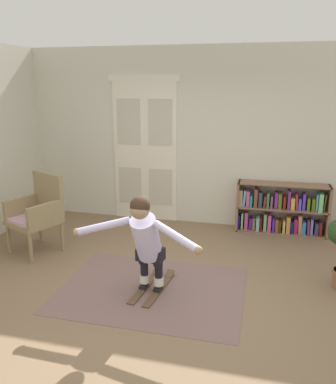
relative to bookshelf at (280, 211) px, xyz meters
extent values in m
plane|color=#7E6449|center=(-1.33, -2.39, -0.36)|extent=(7.20, 7.20, 0.00)
cube|color=beige|center=(-1.33, 0.21, 1.09)|extent=(6.00, 0.10, 2.90)
cube|color=silver|center=(-2.56, 0.15, 0.81)|extent=(0.55, 0.04, 2.35)
cube|color=beige|center=(-2.56, 0.13, 1.33)|extent=(0.41, 0.01, 0.76)
cube|color=beige|center=(-2.56, 0.13, 0.23)|extent=(0.41, 0.01, 0.64)
cube|color=silver|center=(-2.01, 0.15, 0.81)|extent=(0.55, 0.04, 2.35)
cube|color=beige|center=(-2.01, 0.13, 1.33)|extent=(0.41, 0.01, 0.76)
cube|color=beige|center=(-2.01, 0.13, 0.23)|extent=(0.41, 0.01, 0.64)
cube|color=silver|center=(-2.28, 0.15, 2.04)|extent=(1.22, 0.04, 0.10)
cube|color=#785C57|center=(-1.48, -2.26, -0.36)|extent=(2.11, 1.60, 0.01)
cube|color=#846048|center=(-0.67, 0.00, 0.04)|extent=(0.04, 0.30, 0.81)
cube|color=#846048|center=(0.71, 0.00, 0.04)|extent=(0.04, 0.30, 0.81)
cube|color=#846048|center=(0.02, 0.00, -0.35)|extent=(1.38, 0.30, 0.02)
cube|color=#846048|center=(0.02, 0.00, 0.04)|extent=(1.38, 0.30, 0.02)
cube|color=#846048|center=(0.02, 0.00, 0.44)|extent=(1.38, 0.30, 0.02)
cube|color=navy|center=(-0.64, -0.01, -0.22)|extent=(0.04, 0.18, 0.23)
cube|color=#85CE62|center=(-0.59, 0.00, -0.21)|extent=(0.03, 0.19, 0.27)
cube|color=#B03E90|center=(-0.52, -0.02, -0.20)|extent=(0.05, 0.15, 0.29)
cube|color=#512095|center=(-0.45, 0.02, -0.25)|extent=(0.07, 0.15, 0.19)
cube|color=#806B4F|center=(-0.40, -0.01, -0.24)|extent=(0.05, 0.15, 0.19)
cube|color=#75B4A7|center=(-0.34, 0.00, -0.23)|extent=(0.05, 0.24, 0.22)
cube|color=maroon|center=(-0.29, 0.00, -0.23)|extent=(0.03, 0.23, 0.22)
cube|color=#74B765|center=(-0.22, 0.02, -0.20)|extent=(0.04, 0.20, 0.28)
cube|color=#D1489D|center=(-0.16, 0.01, -0.21)|extent=(0.05, 0.21, 0.27)
cube|color=#4A22CD|center=(-0.09, 0.00, -0.23)|extent=(0.03, 0.22, 0.22)
cube|color=olive|center=(-0.04, 0.01, -0.24)|extent=(0.05, 0.16, 0.19)
cube|color=#552A10|center=(0.01, 0.01, -0.24)|extent=(0.03, 0.24, 0.20)
cube|color=#BDB34E|center=(0.07, -0.02, -0.24)|extent=(0.04, 0.21, 0.20)
cube|color=#CB823F|center=(0.13, -0.02, -0.21)|extent=(0.06, 0.21, 0.27)
cube|color=navy|center=(0.19, -0.02, -0.24)|extent=(0.05, 0.16, 0.20)
cube|color=#91204B|center=(0.25, 0.01, -0.22)|extent=(0.06, 0.21, 0.24)
cube|color=tan|center=(0.31, 0.01, -0.19)|extent=(0.07, 0.16, 0.30)
cube|color=#2A7DC7|center=(0.37, 0.01, -0.24)|extent=(0.05, 0.22, 0.20)
cube|color=#7C2564|center=(0.44, -0.01, -0.22)|extent=(0.05, 0.20, 0.24)
cube|color=#6881D0|center=(0.48, 0.00, -0.21)|extent=(0.04, 0.17, 0.25)
cube|color=#422F5A|center=(0.56, 0.02, -0.25)|extent=(0.06, 0.22, 0.19)
cube|color=maroon|center=(0.61, 0.00, -0.23)|extent=(0.05, 0.22, 0.22)
cube|color=#9B7E60|center=(-0.62, -0.01, 0.19)|extent=(0.06, 0.21, 0.26)
cube|color=#65B0CB|center=(-0.57, 0.02, 0.18)|extent=(0.06, 0.21, 0.26)
cube|color=#BB509A|center=(-0.51, 0.01, 0.18)|extent=(0.05, 0.23, 0.25)
cube|color=teal|center=(-0.46, -0.02, 0.15)|extent=(0.03, 0.21, 0.19)
cube|color=brown|center=(-0.39, -0.01, 0.20)|extent=(0.05, 0.23, 0.30)
cube|color=#2F465D|center=(-0.32, -0.02, 0.17)|extent=(0.05, 0.15, 0.24)
cube|color=maroon|center=(-0.25, 0.01, 0.15)|extent=(0.04, 0.23, 0.19)
cube|color=#4A8344|center=(-0.20, 0.00, 0.17)|extent=(0.04, 0.16, 0.24)
cube|color=#7A4174|center=(-0.15, 0.00, 0.15)|extent=(0.03, 0.19, 0.19)
cube|color=#70348B|center=(-0.08, 0.02, 0.18)|extent=(0.05, 0.17, 0.25)
cube|color=brown|center=(-0.02, 0.01, 0.17)|extent=(0.06, 0.22, 0.24)
cube|color=maroon|center=(0.05, -0.01, 0.16)|extent=(0.04, 0.21, 0.20)
cube|color=#772B84|center=(0.11, -0.01, 0.20)|extent=(0.04, 0.19, 0.30)
cube|color=gold|center=(0.17, 0.01, 0.15)|extent=(0.06, 0.23, 0.19)
cube|color=#A92C4C|center=(0.23, -0.01, 0.18)|extent=(0.05, 0.15, 0.26)
cube|color=#524FC3|center=(0.28, -0.02, 0.14)|extent=(0.04, 0.15, 0.18)
cube|color=#5A36C8|center=(0.34, 0.01, 0.19)|extent=(0.04, 0.20, 0.26)
cube|color=#537822|center=(0.40, -0.02, 0.16)|extent=(0.04, 0.17, 0.20)
cube|color=#5E6518|center=(0.48, 0.00, 0.15)|extent=(0.05, 0.17, 0.19)
cube|color=#5BAECC|center=(0.53, 0.02, 0.19)|extent=(0.03, 0.20, 0.27)
cube|color=#78CC91|center=(0.58, -0.01, 0.20)|extent=(0.06, 0.22, 0.29)
cube|color=brown|center=(0.64, 0.02, 0.19)|extent=(0.05, 0.14, 0.27)
cylinder|color=#8C7B54|center=(-3.71, -1.75, -0.15)|extent=(0.07, 0.07, 0.42)
cylinder|color=#8C7B54|center=(-3.23, -1.96, -0.15)|extent=(0.07, 0.07, 0.42)
cylinder|color=#8C7B54|center=(-3.50, -1.27, -0.15)|extent=(0.07, 0.07, 0.42)
cylinder|color=#8C7B54|center=(-3.02, -1.48, -0.15)|extent=(0.07, 0.07, 0.42)
cube|color=#8C7B54|center=(-3.37, -1.61, 0.09)|extent=(0.79, 0.79, 0.06)
cube|color=#CC99BA|center=(-3.37, -1.61, 0.14)|extent=(0.71, 0.71, 0.04)
cube|color=#8C7B54|center=(-3.26, -1.37, 0.44)|extent=(0.58, 0.29, 0.60)
cube|color=#8C7B54|center=(-3.61, -1.51, 0.26)|extent=(0.28, 0.54, 0.28)
cube|color=#8C7B54|center=(-3.12, -1.72, 0.26)|extent=(0.28, 0.54, 0.28)
cube|color=brown|center=(-1.57, -2.25, -0.35)|extent=(0.18, 0.80, 0.01)
cube|color=brown|center=(-1.53, -1.88, -0.32)|extent=(0.10, 0.12, 0.06)
cube|color=black|center=(-1.57, -2.27, -0.32)|extent=(0.09, 0.13, 0.04)
cube|color=brown|center=(-1.39, -2.27, -0.35)|extent=(0.18, 0.80, 0.01)
cube|color=brown|center=(-1.35, -1.90, -0.32)|extent=(0.10, 0.12, 0.06)
cube|color=black|center=(-1.39, -2.29, -0.32)|extent=(0.09, 0.13, 0.04)
cylinder|color=white|center=(-1.57, -2.25, -0.23)|extent=(0.12, 0.12, 0.10)
cylinder|color=black|center=(-1.57, -2.25, -0.03)|extent=(0.10, 0.10, 0.30)
cylinder|color=black|center=(-1.57, -2.27, 0.08)|extent=(0.12, 0.12, 0.22)
cylinder|color=white|center=(-1.39, -2.27, -0.23)|extent=(0.12, 0.12, 0.10)
cylinder|color=black|center=(-1.39, -2.27, -0.03)|extent=(0.10, 0.10, 0.30)
cylinder|color=black|center=(-1.39, -2.29, 0.08)|extent=(0.12, 0.12, 0.22)
cube|color=black|center=(-1.48, -2.28, 0.10)|extent=(0.32, 0.21, 0.14)
cylinder|color=silver|center=(-1.49, -2.38, 0.33)|extent=(0.33, 0.49, 0.59)
sphere|color=#997C5C|center=(-1.51, -2.54, 0.70)|extent=(0.22, 0.22, 0.20)
sphere|color=#382619|center=(-1.51, -2.53, 0.74)|extent=(0.23, 0.23, 0.21)
cylinder|color=silver|center=(-1.92, -2.54, 0.49)|extent=(0.58, 0.23, 0.21)
sphere|color=#997C5C|center=(-2.20, -2.62, 0.42)|extent=(0.10, 0.10, 0.09)
cylinder|color=silver|center=(-1.11, -2.63, 0.49)|extent=(0.55, 0.35, 0.21)
sphere|color=#997C5C|center=(-0.86, -2.77, 0.42)|extent=(0.10, 0.10, 0.09)
camera|label=1|loc=(-0.30, -6.23, 1.96)|focal=37.05mm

